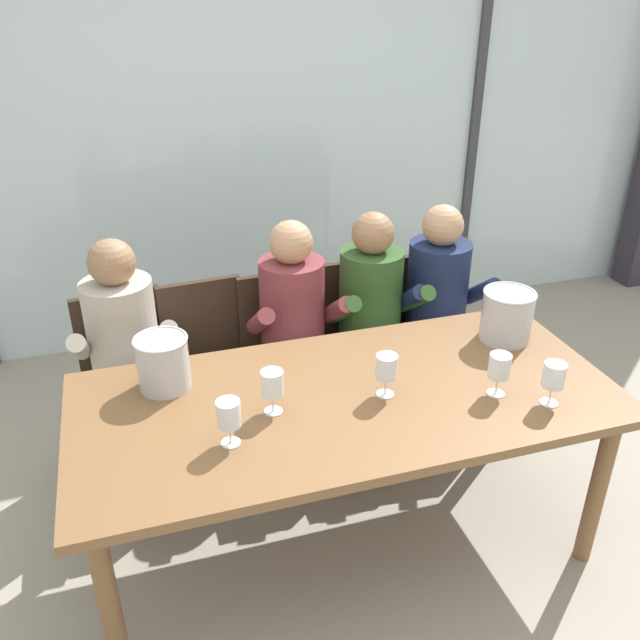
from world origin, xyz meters
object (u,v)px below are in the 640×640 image
object	(u,v)px
person_maroon_top	(297,326)
wine_glass_by_right_taster	(386,369)
chair_near_curtain	(128,369)
chair_right_of_center	(364,331)
wine_glass_near_bucket	(229,415)
wine_glass_spare_empty	(499,367)
person_beige_jumper	(126,351)
wine_glass_center_pour	(272,385)
chair_near_window_right	(424,324)
person_navy_polo	(441,305)
dining_table	(347,412)
chair_left_of_center	(208,356)
wine_glass_by_left_taster	(554,377)
ice_bucket_secondary	(163,362)
chair_center	(285,346)
ice_bucket_primary	(507,315)
person_olive_shirt	(376,315)

from	to	relation	value
person_maroon_top	wine_glass_by_right_taster	bearing A→B (deg)	-81.06
chair_near_curtain	chair_right_of_center	world-z (taller)	same
wine_glass_near_bucket	wine_glass_by_right_taster	distance (m)	0.63
chair_near_curtain	wine_glass_spare_empty	xyz separation A→B (m)	(1.36, -1.04, 0.38)
person_beige_jumper	wine_glass_center_pour	distance (m)	0.95
chair_right_of_center	wine_glass_spare_empty	size ratio (longest dim) A/B	5.07
chair_near_window_right	wine_glass_center_pour	bearing A→B (deg)	-142.32
wine_glass_spare_empty	person_beige_jumper	bearing A→B (deg)	145.96
chair_right_of_center	person_navy_polo	size ratio (longest dim) A/B	0.73
dining_table	wine_glass_near_bucket	size ratio (longest dim) A/B	12.04
chair_left_of_center	person_maroon_top	world-z (taller)	person_maroon_top
wine_glass_by_left_taster	wine_glass_spare_empty	world-z (taller)	same
ice_bucket_secondary	wine_glass_spare_empty	world-z (taller)	ice_bucket_secondary
chair_center	ice_bucket_primary	xyz separation A→B (m)	(0.84, -0.66, 0.38)
wine_glass_spare_empty	wine_glass_center_pour	bearing A→B (deg)	170.55
person_olive_shirt	wine_glass_by_right_taster	distance (m)	0.87
chair_center	chair_near_window_right	xyz separation A→B (m)	(0.79, 0.01, 0.00)
person_olive_shirt	wine_glass_by_left_taster	xyz separation A→B (m)	(0.29, -1.03, 0.21)
person_maroon_top	wine_glass_spare_empty	world-z (taller)	person_maroon_top
person_maroon_top	person_olive_shirt	size ratio (longest dim) A/B	1.00
chair_left_of_center	wine_glass_spare_empty	size ratio (longest dim) A/B	5.07
person_navy_polo	wine_glass_spare_empty	world-z (taller)	person_navy_polo
chair_center	ice_bucket_secondary	distance (m)	0.95
wine_glass_center_pour	dining_table	bearing A→B (deg)	4.40
chair_left_of_center	wine_glass_by_right_taster	size ratio (longest dim) A/B	5.07
dining_table	chair_center	size ratio (longest dim) A/B	2.38
chair_right_of_center	person_beige_jumper	bearing A→B (deg)	-173.97
chair_left_of_center	chair_right_of_center	xyz separation A→B (m)	(0.84, 0.01, 0.00)
wine_glass_near_bucket	wine_glass_center_pour	bearing A→B (deg)	36.75
ice_bucket_primary	chair_right_of_center	bearing A→B (deg)	119.90
chair_near_window_right	person_navy_polo	world-z (taller)	person_navy_polo
chair_center	wine_glass_by_right_taster	distance (m)	1.00
chair_near_window_right	person_beige_jumper	size ratio (longest dim) A/B	0.73
chair_left_of_center	person_olive_shirt	world-z (taller)	person_olive_shirt
chair_near_curtain	person_navy_polo	xyz separation A→B (m)	(1.59, -0.13, 0.17)
chair_near_window_right	ice_bucket_primary	xyz separation A→B (m)	(0.05, -0.67, 0.38)
chair_near_curtain	wine_glass_spare_empty	bearing A→B (deg)	-45.80
dining_table	wine_glass_by_left_taster	xyz separation A→B (m)	(0.71, -0.28, 0.20)
chair_near_window_right	ice_bucket_secondary	world-z (taller)	ice_bucket_secondary
chair_right_of_center	person_maroon_top	world-z (taller)	person_maroon_top
dining_table	chair_right_of_center	distance (m)	1.01
chair_left_of_center	person_beige_jumper	world-z (taller)	person_beige_jumper
chair_right_of_center	person_beige_jumper	world-z (taller)	person_beige_jumper
person_olive_shirt	person_navy_polo	size ratio (longest dim) A/B	1.00
chair_near_window_right	person_navy_polo	size ratio (longest dim) A/B	0.73
ice_bucket_primary	wine_glass_spare_empty	size ratio (longest dim) A/B	1.32
chair_near_curtain	wine_glass_near_bucket	xyz separation A→B (m)	(0.33, -1.04, 0.38)
person_navy_polo	ice_bucket_primary	distance (m)	0.58
wine_glass_by_left_taster	ice_bucket_secondary	bearing A→B (deg)	158.21
person_olive_shirt	wine_glass_spare_empty	bearing A→B (deg)	-82.55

